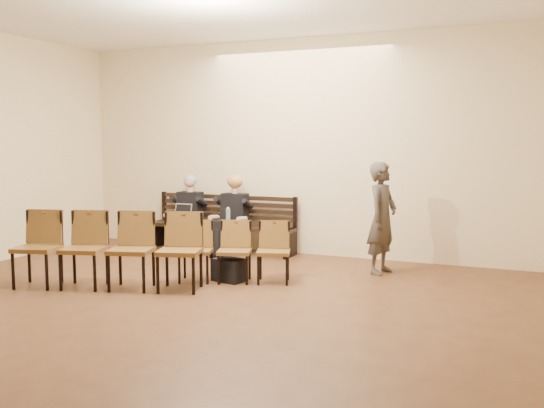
{
  "coord_description": "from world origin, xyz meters",
  "views": [
    {
      "loc": [
        3.54,
        -4.25,
        1.86
      ],
      "look_at": [
        -0.07,
        4.05,
        0.91
      ],
      "focal_mm": 40.0,
      "sensor_mm": 36.0,
      "label": 1
    }
  ],
  "objects_px": {
    "water_bottle": "(228,222)",
    "bag": "(229,270)",
    "seated_man": "(187,214)",
    "bench": "(221,238)",
    "seated_woman": "(232,218)",
    "chair_row_front": "(107,250)",
    "laptop": "(179,218)",
    "chair_row_back": "(234,252)",
    "passerby": "(382,210)"
  },
  "relations": [
    {
      "from": "water_bottle",
      "to": "chair_row_front",
      "type": "bearing_deg",
      "value": -100.33
    },
    {
      "from": "seated_woman",
      "to": "laptop",
      "type": "distance_m",
      "value": 0.92
    },
    {
      "from": "passerby",
      "to": "laptop",
      "type": "bearing_deg",
      "value": 97.29
    },
    {
      "from": "water_bottle",
      "to": "chair_row_back",
      "type": "distance_m",
      "value": 1.73
    },
    {
      "from": "water_bottle",
      "to": "chair_row_back",
      "type": "height_order",
      "value": "chair_row_back"
    },
    {
      "from": "bag",
      "to": "laptop",
      "type": "bearing_deg",
      "value": 138.18
    },
    {
      "from": "seated_woman",
      "to": "bag",
      "type": "xyz_separation_m",
      "value": [
        0.87,
        -1.77,
        -0.44
      ]
    },
    {
      "from": "chair_row_front",
      "to": "water_bottle",
      "type": "bearing_deg",
      "value": 62.66
    },
    {
      "from": "seated_man",
      "to": "seated_woman",
      "type": "distance_m",
      "value": 0.86
    },
    {
      "from": "bench",
      "to": "bag",
      "type": "height_order",
      "value": "bench"
    },
    {
      "from": "water_bottle",
      "to": "bag",
      "type": "xyz_separation_m",
      "value": [
        0.79,
        -1.47,
        -0.41
      ]
    },
    {
      "from": "seated_woman",
      "to": "chair_row_back",
      "type": "xyz_separation_m",
      "value": [
        0.95,
        -1.79,
        -0.19
      ]
    },
    {
      "from": "seated_man",
      "to": "chair_row_front",
      "type": "bearing_deg",
      "value": -79.62
    },
    {
      "from": "laptop",
      "to": "passerby",
      "type": "height_order",
      "value": "passerby"
    },
    {
      "from": "bag",
      "to": "passerby",
      "type": "relative_size",
      "value": 0.23
    },
    {
      "from": "water_bottle",
      "to": "chair_row_back",
      "type": "xyz_separation_m",
      "value": [
        0.87,
        -1.49,
        -0.16
      ]
    },
    {
      "from": "passerby",
      "to": "chair_row_back",
      "type": "distance_m",
      "value": 2.16
    },
    {
      "from": "seated_woman",
      "to": "bag",
      "type": "relative_size",
      "value": 2.9
    },
    {
      "from": "bag",
      "to": "passerby",
      "type": "xyz_separation_m",
      "value": [
        1.73,
        1.29,
        0.75
      ]
    },
    {
      "from": "water_bottle",
      "to": "bag",
      "type": "bearing_deg",
      "value": -61.88
    },
    {
      "from": "passerby",
      "to": "chair_row_front",
      "type": "distance_m",
      "value": 3.74
    },
    {
      "from": "bag",
      "to": "chair_row_back",
      "type": "distance_m",
      "value": 0.27
    },
    {
      "from": "chair_row_back",
      "to": "laptop",
      "type": "bearing_deg",
      "value": 119.7
    },
    {
      "from": "bench",
      "to": "passerby",
      "type": "height_order",
      "value": "passerby"
    },
    {
      "from": "seated_woman",
      "to": "laptop",
      "type": "relative_size",
      "value": 3.74
    },
    {
      "from": "bench",
      "to": "seated_woman",
      "type": "bearing_deg",
      "value": -23.45
    },
    {
      "from": "seated_man",
      "to": "water_bottle",
      "type": "relative_size",
      "value": 5.27
    },
    {
      "from": "seated_man",
      "to": "seated_woman",
      "type": "bearing_deg",
      "value": 0.0
    },
    {
      "from": "seated_man",
      "to": "passerby",
      "type": "relative_size",
      "value": 0.68
    },
    {
      "from": "passerby",
      "to": "chair_row_front",
      "type": "bearing_deg",
      "value": 139.24
    },
    {
      "from": "seated_man",
      "to": "bag",
      "type": "xyz_separation_m",
      "value": [
        1.73,
        -1.77,
        -0.46
      ]
    },
    {
      "from": "bench",
      "to": "bag",
      "type": "bearing_deg",
      "value": -58.81
    },
    {
      "from": "chair_row_front",
      "to": "chair_row_back",
      "type": "xyz_separation_m",
      "value": [
        1.31,
        0.94,
        -0.08
      ]
    },
    {
      "from": "passerby",
      "to": "seated_man",
      "type": "bearing_deg",
      "value": 94.16
    },
    {
      "from": "seated_woman",
      "to": "chair_row_front",
      "type": "bearing_deg",
      "value": -97.52
    },
    {
      "from": "seated_woman",
      "to": "chair_row_front",
      "type": "relative_size",
      "value": 0.5
    },
    {
      "from": "seated_man",
      "to": "bag",
      "type": "bearing_deg",
      "value": -45.72
    },
    {
      "from": "chair_row_front",
      "to": "seated_man",
      "type": "bearing_deg",
      "value": 83.36
    },
    {
      "from": "seated_woman",
      "to": "seated_man",
      "type": "bearing_deg",
      "value": 180.0
    },
    {
      "from": "bench",
      "to": "chair_row_back",
      "type": "bearing_deg",
      "value": -57.24
    },
    {
      "from": "passerby",
      "to": "chair_row_back",
      "type": "relative_size",
      "value": 1.24
    },
    {
      "from": "seated_man",
      "to": "laptop",
      "type": "distance_m",
      "value": 0.2
    },
    {
      "from": "bench",
      "to": "laptop",
      "type": "xyz_separation_m",
      "value": [
        -0.62,
        -0.31,
        0.34
      ]
    },
    {
      "from": "seated_woman",
      "to": "water_bottle",
      "type": "relative_size",
      "value": 5.14
    },
    {
      "from": "seated_man",
      "to": "bag",
      "type": "distance_m",
      "value": 2.52
    },
    {
      "from": "seated_woman",
      "to": "water_bottle",
      "type": "xyz_separation_m",
      "value": [
        0.08,
        -0.3,
        -0.03
      ]
    },
    {
      "from": "laptop",
      "to": "water_bottle",
      "type": "xyz_separation_m",
      "value": [
        0.98,
        -0.11,
        0.0
      ]
    },
    {
      "from": "bench",
      "to": "seated_man",
      "type": "xyz_separation_m",
      "value": [
        -0.58,
        -0.12,
        0.39
      ]
    },
    {
      "from": "laptop",
      "to": "bench",
      "type": "bearing_deg",
      "value": 19.69
    },
    {
      "from": "laptop",
      "to": "bag",
      "type": "distance_m",
      "value": 2.41
    }
  ]
}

